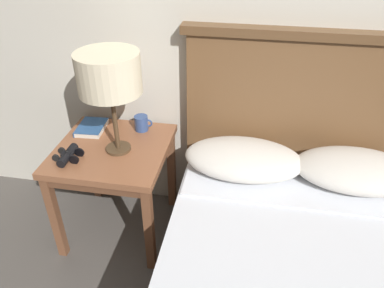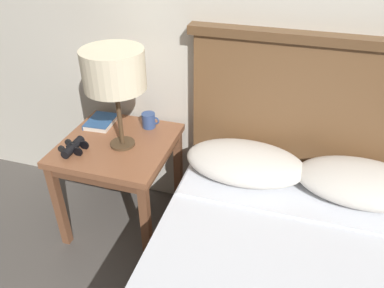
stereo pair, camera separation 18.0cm
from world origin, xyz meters
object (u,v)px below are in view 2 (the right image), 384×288
nightstand (118,154)px  table_lamp (114,71)px  coffee_mug (149,120)px  book_on_nightstand (101,122)px  binoculars_pair (73,147)px

nightstand → table_lamp: size_ratio=1.12×
table_lamp → coffee_mug: 0.43m
book_on_nightstand → coffee_mug: 0.29m
table_lamp → coffee_mug: size_ratio=5.04×
table_lamp → coffee_mug: table_lamp is taller
table_lamp → book_on_nightstand: table_lamp is taller
nightstand → book_on_nightstand: bearing=139.6°
binoculars_pair → book_on_nightstand: bearing=90.2°
nightstand → table_lamp: (0.04, -0.02, 0.49)m
binoculars_pair → coffee_mug: 0.44m
nightstand → book_on_nightstand: book_on_nightstand is taller
table_lamp → book_on_nightstand: 0.48m
table_lamp → binoculars_pair: table_lamp is taller
binoculars_pair → nightstand: bearing=38.9°
table_lamp → binoculars_pair: bearing=-150.2°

